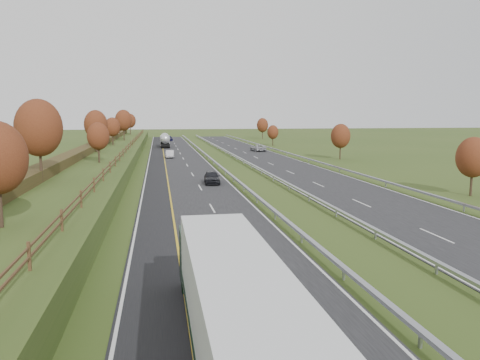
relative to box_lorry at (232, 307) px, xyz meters
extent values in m
plane|color=#35491A|center=(9.18, 58.73, -2.33)|extent=(400.00, 400.00, 0.00)
cube|color=black|center=(1.18, 63.73, -2.31)|extent=(10.50, 200.00, 0.04)
cube|color=black|center=(17.68, 63.73, -2.31)|extent=(10.50, 200.00, 0.04)
cube|color=black|center=(-2.57, 63.73, -2.31)|extent=(3.00, 200.00, 0.04)
cube|color=silver|center=(-3.87, 63.73, -2.28)|extent=(0.15, 200.00, 0.01)
cube|color=gold|center=(-1.07, 63.73, -2.28)|extent=(0.15, 200.00, 0.01)
cube|color=silver|center=(6.23, 63.73, -2.28)|extent=(0.15, 200.00, 0.01)
cube|color=silver|center=(12.63, 63.73, -2.28)|extent=(0.15, 200.00, 0.01)
cube|color=silver|center=(22.73, 63.73, -2.28)|extent=(0.15, 200.00, 0.01)
cube|color=silver|center=(2.43, 2.73, -2.28)|extent=(0.15, 4.00, 0.01)
cube|color=silver|center=(2.43, 14.73, -2.28)|extent=(0.15, 4.00, 0.01)
cube|color=silver|center=(16.43, 14.73, -2.28)|extent=(0.15, 4.00, 0.01)
cube|color=silver|center=(2.43, 26.73, -2.28)|extent=(0.15, 4.00, 0.01)
cube|color=silver|center=(16.43, 26.73, -2.28)|extent=(0.15, 4.00, 0.01)
cube|color=silver|center=(2.43, 38.73, -2.28)|extent=(0.15, 4.00, 0.01)
cube|color=silver|center=(16.43, 38.73, -2.28)|extent=(0.15, 4.00, 0.01)
cube|color=silver|center=(2.43, 50.73, -2.28)|extent=(0.15, 4.00, 0.01)
cube|color=silver|center=(16.43, 50.73, -2.28)|extent=(0.15, 4.00, 0.01)
cube|color=silver|center=(2.43, 62.73, -2.28)|extent=(0.15, 4.00, 0.01)
cube|color=silver|center=(16.43, 62.73, -2.28)|extent=(0.15, 4.00, 0.01)
cube|color=silver|center=(2.43, 74.73, -2.28)|extent=(0.15, 4.00, 0.01)
cube|color=silver|center=(16.43, 74.73, -2.28)|extent=(0.15, 4.00, 0.01)
cube|color=silver|center=(2.43, 86.73, -2.28)|extent=(0.15, 4.00, 0.01)
cube|color=silver|center=(16.43, 86.73, -2.28)|extent=(0.15, 4.00, 0.01)
cube|color=silver|center=(2.43, 98.73, -2.28)|extent=(0.15, 4.00, 0.01)
cube|color=silver|center=(16.43, 98.73, -2.28)|extent=(0.15, 4.00, 0.01)
cube|color=silver|center=(2.43, 110.73, -2.28)|extent=(0.15, 4.00, 0.01)
cube|color=silver|center=(16.43, 110.73, -2.28)|extent=(0.15, 4.00, 0.01)
cube|color=silver|center=(2.43, 122.73, -2.28)|extent=(0.15, 4.00, 0.01)
cube|color=silver|center=(16.43, 122.73, -2.28)|extent=(0.15, 4.00, 0.01)
cube|color=silver|center=(2.43, 134.73, -2.28)|extent=(0.15, 4.00, 0.01)
cube|color=silver|center=(16.43, 134.73, -2.28)|extent=(0.15, 4.00, 0.01)
cube|color=silver|center=(2.43, 146.73, -2.28)|extent=(0.15, 4.00, 0.01)
cube|color=silver|center=(16.43, 146.73, -2.28)|extent=(0.15, 4.00, 0.01)
cube|color=silver|center=(2.43, 158.73, -2.28)|extent=(0.15, 4.00, 0.01)
cube|color=silver|center=(16.43, 158.73, -2.28)|extent=(0.15, 4.00, 0.01)
cube|color=#35491A|center=(-11.82, 63.73, -1.33)|extent=(12.00, 200.00, 2.00)
cube|color=#383617|center=(-13.82, 63.73, 0.22)|extent=(2.20, 180.00, 1.10)
cube|color=#422B19|center=(-7.32, 63.73, 0.22)|extent=(0.08, 184.00, 0.10)
cube|color=#422B19|center=(-7.32, 63.73, 0.62)|extent=(0.08, 184.00, 0.10)
cube|color=#422B19|center=(-7.32, 5.73, 0.27)|extent=(0.12, 0.12, 1.20)
cube|color=#422B19|center=(-7.32, 12.23, 0.27)|extent=(0.12, 0.12, 1.20)
cube|color=#422B19|center=(-7.32, 18.73, 0.27)|extent=(0.12, 0.12, 1.20)
cube|color=#422B19|center=(-7.32, 25.23, 0.27)|extent=(0.12, 0.12, 1.20)
cube|color=#422B19|center=(-7.32, 31.73, 0.27)|extent=(0.12, 0.12, 1.20)
cube|color=#422B19|center=(-7.32, 38.23, 0.27)|extent=(0.12, 0.12, 1.20)
cube|color=#422B19|center=(-7.32, 44.73, 0.27)|extent=(0.12, 0.12, 1.20)
cube|color=#422B19|center=(-7.32, 51.23, 0.27)|extent=(0.12, 0.12, 1.20)
cube|color=#422B19|center=(-7.32, 57.73, 0.27)|extent=(0.12, 0.12, 1.20)
cube|color=#422B19|center=(-7.32, 64.23, 0.27)|extent=(0.12, 0.12, 1.20)
cube|color=#422B19|center=(-7.32, 70.73, 0.27)|extent=(0.12, 0.12, 1.20)
cube|color=#422B19|center=(-7.32, 77.23, 0.27)|extent=(0.12, 0.12, 1.20)
cube|color=#422B19|center=(-7.32, 83.73, 0.27)|extent=(0.12, 0.12, 1.20)
cube|color=#422B19|center=(-7.32, 90.23, 0.27)|extent=(0.12, 0.12, 1.20)
cube|color=#422B19|center=(-7.32, 96.73, 0.27)|extent=(0.12, 0.12, 1.20)
cube|color=#422B19|center=(-7.32, 103.23, 0.27)|extent=(0.12, 0.12, 1.20)
cube|color=#422B19|center=(-7.32, 109.73, 0.27)|extent=(0.12, 0.12, 1.20)
cube|color=#422B19|center=(-7.32, 116.23, 0.27)|extent=(0.12, 0.12, 1.20)
cube|color=#422B19|center=(-7.32, 122.73, 0.27)|extent=(0.12, 0.12, 1.20)
cube|color=#422B19|center=(-7.32, 129.23, 0.27)|extent=(0.12, 0.12, 1.20)
cube|color=#422B19|center=(-7.32, 135.73, 0.27)|extent=(0.12, 0.12, 1.20)
cube|color=#422B19|center=(-7.32, 142.23, 0.27)|extent=(0.12, 0.12, 1.20)
cube|color=#422B19|center=(-7.32, 148.73, 0.27)|extent=(0.12, 0.12, 1.20)
cube|color=#422B19|center=(-7.32, 155.23, 0.27)|extent=(0.12, 0.12, 1.20)
cube|color=#9A9DA2|center=(6.88, 63.73, -1.71)|extent=(0.32, 200.00, 0.18)
cube|color=#9A9DA2|center=(6.88, 0.73, -2.05)|extent=(0.10, 0.14, 0.56)
cube|color=#9A9DA2|center=(6.88, 7.73, -2.05)|extent=(0.10, 0.14, 0.56)
cube|color=#9A9DA2|center=(6.88, 14.73, -2.05)|extent=(0.10, 0.14, 0.56)
cube|color=#9A9DA2|center=(6.88, 21.73, -2.05)|extent=(0.10, 0.14, 0.56)
cube|color=#9A9DA2|center=(6.88, 28.73, -2.05)|extent=(0.10, 0.14, 0.56)
cube|color=#9A9DA2|center=(6.88, 35.73, -2.05)|extent=(0.10, 0.14, 0.56)
cube|color=#9A9DA2|center=(6.88, 42.73, -2.05)|extent=(0.10, 0.14, 0.56)
cube|color=#9A9DA2|center=(6.88, 49.73, -2.05)|extent=(0.10, 0.14, 0.56)
cube|color=#9A9DA2|center=(6.88, 56.73, -2.05)|extent=(0.10, 0.14, 0.56)
cube|color=#9A9DA2|center=(6.88, 63.73, -2.05)|extent=(0.10, 0.14, 0.56)
cube|color=#9A9DA2|center=(6.88, 70.73, -2.05)|extent=(0.10, 0.14, 0.56)
cube|color=#9A9DA2|center=(6.88, 77.73, -2.05)|extent=(0.10, 0.14, 0.56)
cube|color=#9A9DA2|center=(6.88, 84.73, -2.05)|extent=(0.10, 0.14, 0.56)
cube|color=#9A9DA2|center=(6.88, 91.73, -2.05)|extent=(0.10, 0.14, 0.56)
cube|color=#9A9DA2|center=(6.88, 98.73, -2.05)|extent=(0.10, 0.14, 0.56)
cube|color=#9A9DA2|center=(6.88, 105.73, -2.05)|extent=(0.10, 0.14, 0.56)
cube|color=#9A9DA2|center=(6.88, 112.73, -2.05)|extent=(0.10, 0.14, 0.56)
cube|color=#9A9DA2|center=(6.88, 119.73, -2.05)|extent=(0.10, 0.14, 0.56)
cube|color=#9A9DA2|center=(6.88, 126.73, -2.05)|extent=(0.10, 0.14, 0.56)
cube|color=#9A9DA2|center=(6.88, 133.73, -2.05)|extent=(0.10, 0.14, 0.56)
cube|color=#9A9DA2|center=(6.88, 140.73, -2.05)|extent=(0.10, 0.14, 0.56)
cube|color=#9A9DA2|center=(6.88, 147.73, -2.05)|extent=(0.10, 0.14, 0.56)
cube|color=#9A9DA2|center=(6.88, 154.73, -2.05)|extent=(0.10, 0.14, 0.56)
cube|color=#9A9DA2|center=(6.88, 161.73, -2.05)|extent=(0.10, 0.14, 0.56)
cube|color=#9A9DA2|center=(11.98, 63.73, -1.71)|extent=(0.32, 200.00, 0.18)
cube|color=#9A9DA2|center=(11.98, 7.73, -2.05)|extent=(0.10, 0.14, 0.56)
cube|color=#9A9DA2|center=(11.98, 14.73, -2.05)|extent=(0.10, 0.14, 0.56)
cube|color=#9A9DA2|center=(11.98, 21.73, -2.05)|extent=(0.10, 0.14, 0.56)
cube|color=#9A9DA2|center=(11.98, 28.73, -2.05)|extent=(0.10, 0.14, 0.56)
cube|color=#9A9DA2|center=(11.98, 35.73, -2.05)|extent=(0.10, 0.14, 0.56)
cube|color=#9A9DA2|center=(11.98, 42.73, -2.05)|extent=(0.10, 0.14, 0.56)
cube|color=#9A9DA2|center=(11.98, 49.73, -2.05)|extent=(0.10, 0.14, 0.56)
cube|color=#9A9DA2|center=(11.98, 56.73, -2.05)|extent=(0.10, 0.14, 0.56)
cube|color=#9A9DA2|center=(11.98, 63.73, -2.05)|extent=(0.10, 0.14, 0.56)
cube|color=#9A9DA2|center=(11.98, 70.73, -2.05)|extent=(0.10, 0.14, 0.56)
cube|color=#9A9DA2|center=(11.98, 77.73, -2.05)|extent=(0.10, 0.14, 0.56)
cube|color=#9A9DA2|center=(11.98, 84.73, -2.05)|extent=(0.10, 0.14, 0.56)
cube|color=#9A9DA2|center=(11.98, 91.73, -2.05)|extent=(0.10, 0.14, 0.56)
cube|color=#9A9DA2|center=(11.98, 98.73, -2.05)|extent=(0.10, 0.14, 0.56)
cube|color=#9A9DA2|center=(11.98, 105.73, -2.05)|extent=(0.10, 0.14, 0.56)
cube|color=#9A9DA2|center=(11.98, 112.73, -2.05)|extent=(0.10, 0.14, 0.56)
cube|color=#9A9DA2|center=(11.98, 119.73, -2.05)|extent=(0.10, 0.14, 0.56)
cube|color=#9A9DA2|center=(11.98, 126.73, -2.05)|extent=(0.10, 0.14, 0.56)
cube|color=#9A9DA2|center=(11.98, 133.73, -2.05)|extent=(0.10, 0.14, 0.56)
cube|color=#9A9DA2|center=(11.98, 140.73, -2.05)|extent=(0.10, 0.14, 0.56)
cube|color=#9A9DA2|center=(11.98, 147.73, -2.05)|extent=(0.10, 0.14, 0.56)
cube|color=#9A9DA2|center=(11.98, 154.73, -2.05)|extent=(0.10, 0.14, 0.56)
cube|color=#9A9DA2|center=(11.98, 161.73, -2.05)|extent=(0.10, 0.14, 0.56)
cube|color=#9A9DA2|center=(23.48, 63.73, -1.71)|extent=(0.32, 200.00, 0.18)
cube|color=#9A9DA2|center=(23.48, 21.73, -2.05)|extent=(0.10, 0.14, 0.56)
cube|color=#9A9DA2|center=(23.48, 35.73, -2.05)|extent=(0.10, 0.14, 0.56)
cube|color=#9A9DA2|center=(23.48, 49.73, -2.05)|extent=(0.10, 0.14, 0.56)
cube|color=#9A9DA2|center=(23.48, 63.73, -2.05)|extent=(0.10, 0.14, 0.56)
cube|color=#9A9DA2|center=(23.48, 77.73, -2.05)|extent=(0.10, 0.14, 0.56)
cube|color=#9A9DA2|center=(23.48, 91.73, -2.05)|extent=(0.10, 0.14, 0.56)
cube|color=#9A9DA2|center=(23.48, 105.73, -2.05)|extent=(0.10, 0.14, 0.56)
cube|color=#9A9DA2|center=(23.48, 119.73, -2.05)|extent=(0.10, 0.14, 0.56)
cube|color=#9A9DA2|center=(23.48, 133.73, -2.05)|extent=(0.10, 0.14, 0.56)
cube|color=#9A9DA2|center=(23.48, 147.73, -2.05)|extent=(0.10, 0.14, 0.56)
cube|color=#9A9DA2|center=(23.48, 161.73, -2.05)|extent=(0.10, 0.14, 0.56)
cylinder|color=#2D2116|center=(-10.82, 13.73, 0.88)|extent=(0.24, 0.24, 2.43)
cylinder|color=#2D2116|center=(-12.82, 31.73, 1.24)|extent=(0.24, 0.24, 3.15)
ellipsoid|color=#522212|center=(-12.82, 31.73, 4.71)|extent=(4.20, 4.20, 5.25)
cylinder|color=#2D2116|center=(-9.82, 49.73, 0.75)|extent=(0.24, 0.24, 2.16)
ellipsoid|color=#522212|center=(-9.82, 49.73, 3.13)|extent=(2.88, 2.88, 3.60)
cylinder|color=#2D2116|center=(-12.32, 67.73, 1.11)|extent=(0.24, 0.24, 2.88)
ellipsoid|color=#522212|center=(-12.32, 67.73, 4.28)|extent=(3.84, 3.84, 4.80)
cylinder|color=#2D2116|center=(-11.32, 85.73, 0.84)|extent=(0.24, 0.24, 2.34)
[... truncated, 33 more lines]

